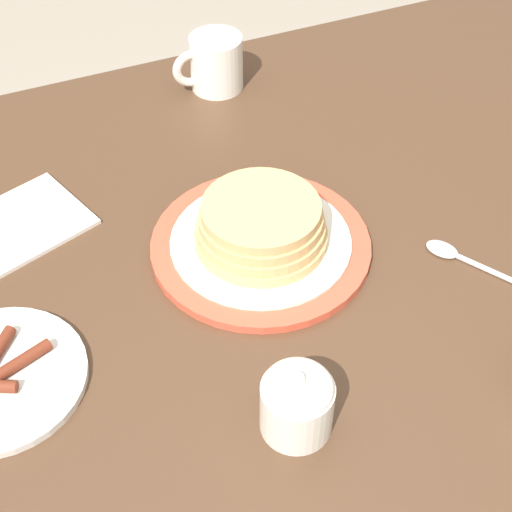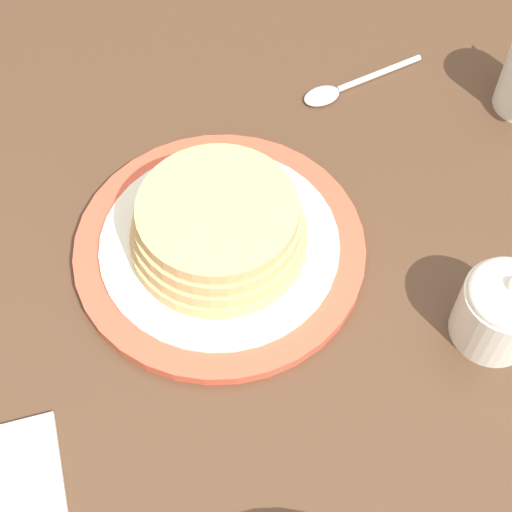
{
  "view_description": "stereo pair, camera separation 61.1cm",
  "coord_description": "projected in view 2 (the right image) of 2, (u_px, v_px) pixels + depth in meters",
  "views": [
    {
      "loc": [
        0.24,
        0.62,
        1.47
      ],
      "look_at": [
        -0.03,
        0.0,
        0.78
      ],
      "focal_mm": 55.0,
      "sensor_mm": 36.0,
      "label": 1
    },
    {
      "loc": [
        0.37,
        0.02,
        1.39
      ],
      "look_at": [
        -0.03,
        0.0,
        0.78
      ],
      "focal_mm": 55.0,
      "sensor_mm": 36.0,
      "label": 2
    }
  ],
  "objects": [
    {
      "name": "spoon",
      "position": [
        342.0,
        88.0,
        0.88
      ],
      "size": [
        0.09,
        0.14,
        0.01
      ],
      "color": "silver",
      "rests_on": "dining_table"
    },
    {
      "name": "pancake_plate",
      "position": [
        219.0,
        236.0,
        0.74
      ],
      "size": [
        0.28,
        0.28,
        0.07
      ],
      "color": "#DB5138",
      "rests_on": "dining_table"
    },
    {
      "name": "sugar_bowl",
      "position": [
        502.0,
        308.0,
        0.68
      ],
      "size": [
        0.08,
        0.08,
        0.09
      ],
      "color": "silver",
      "rests_on": "dining_table"
    },
    {
      "name": "dining_table",
      "position": [
        254.0,
        346.0,
        0.82
      ],
      "size": [
        1.53,
        1.04,
        0.75
      ],
      "color": "#4C3321",
      "rests_on": "ground_plane"
    },
    {
      "name": "ground_plane",
      "position": [
        255.0,
        512.0,
        1.37
      ],
      "size": [
        8.0,
        8.0,
        0.0
      ],
      "primitive_type": "plane",
      "color": "gray"
    }
  ]
}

